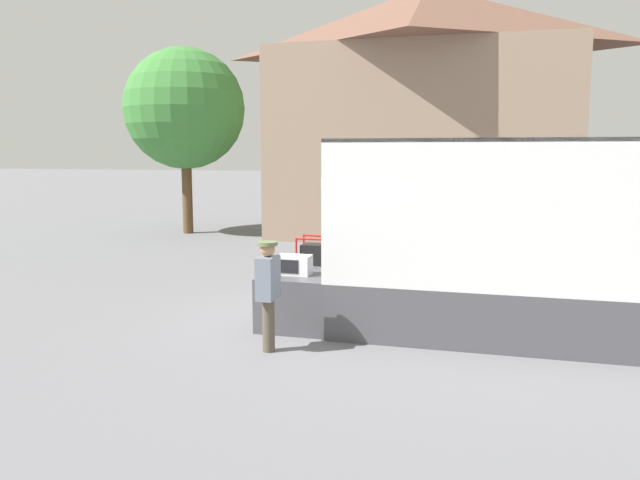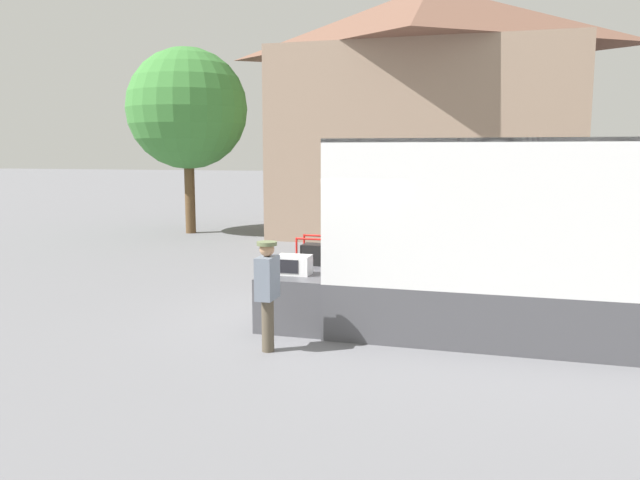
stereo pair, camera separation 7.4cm
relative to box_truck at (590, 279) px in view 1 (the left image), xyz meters
name	(u,v)px [view 1 (the left image)]	position (x,y,z in m)	size (l,w,h in m)	color
ground_plane	(339,321)	(-3.96, 0.00, -0.96)	(160.00, 160.00, 0.00)	slate
box_truck	(590,279)	(0.00, 0.00, 0.00)	(6.83, 2.28, 3.09)	#B2B2B7
tailgate_deck	(306,294)	(-4.54, 0.00, -0.51)	(1.15, 2.16, 0.89)	#4C4C51
microwave	(294,265)	(-4.60, -0.50, 0.09)	(0.55, 0.34, 0.32)	white
portable_generator	(320,254)	(-4.43, 0.51, 0.12)	(0.74, 0.49, 0.51)	black
worker_person	(268,285)	(-4.57, -1.84, 0.03)	(0.29, 0.44, 1.62)	brown
house_backdrop	(425,111)	(-3.83, 12.08, 3.35)	(10.24, 6.74, 8.46)	gray
street_tree	(185,109)	(-11.96, 10.04, 3.42)	(4.21, 4.21, 6.50)	brown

